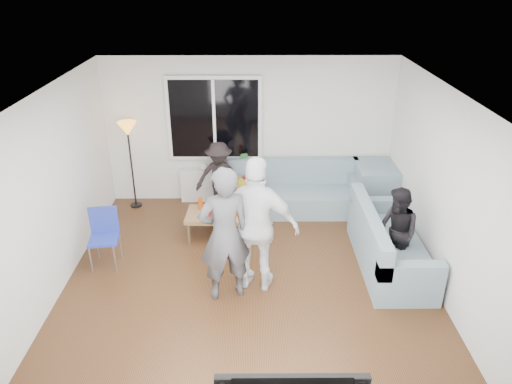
{
  "coord_description": "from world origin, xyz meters",
  "views": [
    {
      "loc": [
        0.06,
        -5.34,
        3.98
      ],
      "look_at": [
        0.1,
        0.6,
        1.15
      ],
      "focal_mm": 33.96,
      "sensor_mm": 36.0,
      "label": 1
    }
  ],
  "objects_px": {
    "spectator_back": "(219,177)",
    "player_right": "(257,226)",
    "side_chair": "(104,240)",
    "coffee_table": "(222,224)",
    "sofa_back_section": "(294,188)",
    "sofa_right_section": "(391,239)",
    "spectator_right": "(397,233)",
    "player_left": "(224,235)",
    "floor_lamp": "(132,166)"
  },
  "relations": [
    {
      "from": "spectator_back",
      "to": "player_right",
      "type": "bearing_deg",
      "value": -78.98
    },
    {
      "from": "side_chair",
      "to": "spectator_back",
      "type": "distance_m",
      "value": 2.33
    },
    {
      "from": "coffee_table",
      "to": "player_right",
      "type": "distance_m",
      "value": 1.62
    },
    {
      "from": "player_right",
      "to": "sofa_back_section",
      "type": "bearing_deg",
      "value": -92.67
    },
    {
      "from": "sofa_back_section",
      "to": "sofa_right_section",
      "type": "height_order",
      "value": "same"
    },
    {
      "from": "coffee_table",
      "to": "spectator_right",
      "type": "relative_size",
      "value": 0.86
    },
    {
      "from": "side_chair",
      "to": "player_left",
      "type": "bearing_deg",
      "value": -28.99
    },
    {
      "from": "side_chair",
      "to": "player_right",
      "type": "distance_m",
      "value": 2.27
    },
    {
      "from": "side_chair",
      "to": "spectator_right",
      "type": "distance_m",
      "value": 4.08
    },
    {
      "from": "spectator_right",
      "to": "sofa_right_section",
      "type": "bearing_deg",
      "value": 160.44
    },
    {
      "from": "side_chair",
      "to": "player_left",
      "type": "distance_m",
      "value": 1.94
    },
    {
      "from": "sofa_right_section",
      "to": "player_right",
      "type": "xyz_separation_m",
      "value": [
        -1.91,
        -0.49,
        0.5
      ]
    },
    {
      "from": "player_right",
      "to": "spectator_back",
      "type": "distance_m",
      "value": 2.35
    },
    {
      "from": "sofa_right_section",
      "to": "player_left",
      "type": "relative_size",
      "value": 1.1
    },
    {
      "from": "floor_lamp",
      "to": "player_right",
      "type": "xyz_separation_m",
      "value": [
        2.16,
        -2.39,
        0.15
      ]
    },
    {
      "from": "sofa_right_section",
      "to": "floor_lamp",
      "type": "xyz_separation_m",
      "value": [
        -4.07,
        1.9,
        0.36
      ]
    },
    {
      "from": "sofa_back_section",
      "to": "side_chair",
      "type": "height_order",
      "value": "side_chair"
    },
    {
      "from": "player_left",
      "to": "spectator_right",
      "type": "height_order",
      "value": "player_left"
    },
    {
      "from": "spectator_right",
      "to": "spectator_back",
      "type": "height_order",
      "value": "spectator_right"
    },
    {
      "from": "floor_lamp",
      "to": "player_right",
      "type": "bearing_deg",
      "value": -47.87
    },
    {
      "from": "coffee_table",
      "to": "spectator_back",
      "type": "relative_size",
      "value": 0.88
    },
    {
      "from": "coffee_table",
      "to": "player_right",
      "type": "relative_size",
      "value": 0.59
    },
    {
      "from": "sofa_right_section",
      "to": "player_left",
      "type": "bearing_deg",
      "value": 106.39
    },
    {
      "from": "coffee_table",
      "to": "spectator_right",
      "type": "xyz_separation_m",
      "value": [
        2.46,
        -1.03,
        0.44
      ]
    },
    {
      "from": "coffee_table",
      "to": "player_left",
      "type": "height_order",
      "value": "player_left"
    },
    {
      "from": "side_chair",
      "to": "player_right",
      "type": "xyz_separation_m",
      "value": [
        2.16,
        -0.5,
        0.5
      ]
    },
    {
      "from": "coffee_table",
      "to": "player_left",
      "type": "xyz_separation_m",
      "value": [
        0.14,
        -1.52,
        0.71
      ]
    },
    {
      "from": "sofa_back_section",
      "to": "player_left",
      "type": "xyz_separation_m",
      "value": [
        -1.07,
        -2.4,
        0.48
      ]
    },
    {
      "from": "sofa_right_section",
      "to": "floor_lamp",
      "type": "distance_m",
      "value": 4.51
    },
    {
      "from": "player_right",
      "to": "floor_lamp",
      "type": "bearing_deg",
      "value": -34.03
    },
    {
      "from": "side_chair",
      "to": "player_left",
      "type": "xyz_separation_m",
      "value": [
        1.75,
        -0.69,
        0.48
      ]
    },
    {
      "from": "sofa_back_section",
      "to": "player_left",
      "type": "height_order",
      "value": "player_left"
    },
    {
      "from": "side_chair",
      "to": "floor_lamp",
      "type": "distance_m",
      "value": 1.93
    },
    {
      "from": "spectator_right",
      "to": "spectator_back",
      "type": "relative_size",
      "value": 1.02
    },
    {
      "from": "side_chair",
      "to": "spectator_right",
      "type": "height_order",
      "value": "spectator_right"
    },
    {
      "from": "side_chair",
      "to": "floor_lamp",
      "type": "bearing_deg",
      "value": 82.43
    },
    {
      "from": "coffee_table",
      "to": "floor_lamp",
      "type": "relative_size",
      "value": 0.71
    },
    {
      "from": "sofa_back_section",
      "to": "spectator_back",
      "type": "xyz_separation_m",
      "value": [
        -1.29,
        0.03,
        0.2
      ]
    },
    {
      "from": "coffee_table",
      "to": "player_left",
      "type": "relative_size",
      "value": 0.6
    },
    {
      "from": "coffee_table",
      "to": "spectator_back",
      "type": "distance_m",
      "value": 1.01
    },
    {
      "from": "side_chair",
      "to": "spectator_back",
      "type": "relative_size",
      "value": 0.68
    },
    {
      "from": "floor_lamp",
      "to": "player_right",
      "type": "relative_size",
      "value": 0.84
    },
    {
      "from": "side_chair",
      "to": "player_right",
      "type": "relative_size",
      "value": 0.46
    },
    {
      "from": "spectator_back",
      "to": "player_left",
      "type": "bearing_deg",
      "value": -89.53
    },
    {
      "from": "sofa_back_section",
      "to": "side_chair",
      "type": "distance_m",
      "value": 3.3
    },
    {
      "from": "sofa_right_section",
      "to": "coffee_table",
      "type": "height_order",
      "value": "sofa_right_section"
    },
    {
      "from": "sofa_right_section",
      "to": "spectator_back",
      "type": "height_order",
      "value": "spectator_back"
    },
    {
      "from": "sofa_back_section",
      "to": "side_chair",
      "type": "relative_size",
      "value": 2.67
    },
    {
      "from": "sofa_back_section",
      "to": "spectator_right",
      "type": "xyz_separation_m",
      "value": [
        1.25,
        -1.91,
        0.22
      ]
    },
    {
      "from": "sofa_back_section",
      "to": "coffee_table",
      "type": "distance_m",
      "value": 1.51
    }
  ]
}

